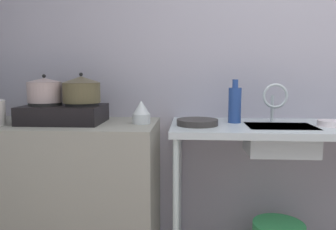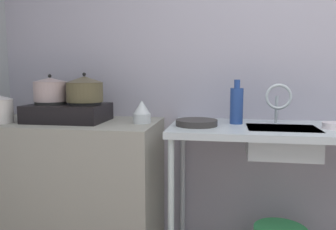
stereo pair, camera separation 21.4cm
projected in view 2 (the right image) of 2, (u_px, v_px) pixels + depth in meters
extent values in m
cube|color=#9E99AA|center=(325.00, 54.00, 2.28)|extent=(5.43, 0.10, 2.69)
cube|color=gray|center=(71.00, 186.00, 2.32)|extent=(1.18, 0.62, 0.90)
cube|color=#B1BDC4|center=(315.00, 131.00, 2.01)|extent=(1.72, 0.62, 0.04)
cylinder|color=#AFBFC2|center=(171.00, 212.00, 1.94)|extent=(0.04, 0.04, 0.86)
cylinder|color=#B3BBC7|center=(183.00, 182.00, 2.46)|extent=(0.04, 0.04, 0.86)
cube|color=black|center=(68.00, 113.00, 2.26)|extent=(0.50, 0.36, 0.11)
cylinder|color=black|center=(51.00, 103.00, 2.27)|extent=(0.21, 0.21, 0.02)
cylinder|color=black|center=(85.00, 103.00, 2.23)|extent=(0.21, 0.21, 0.02)
cylinder|color=#A68F8F|center=(50.00, 92.00, 2.26)|extent=(0.22, 0.22, 0.13)
cone|color=#A58D8D|center=(50.00, 80.00, 2.25)|extent=(0.22, 0.22, 0.03)
sphere|color=black|center=(50.00, 76.00, 2.25)|extent=(0.02, 0.02, 0.02)
cylinder|color=brown|center=(85.00, 92.00, 2.22)|extent=(0.24, 0.24, 0.13)
cone|color=brown|center=(84.00, 79.00, 2.21)|extent=(0.24, 0.24, 0.04)
sphere|color=black|center=(84.00, 74.00, 2.20)|extent=(0.02, 0.02, 0.02)
cylinder|color=silver|center=(142.00, 118.00, 2.18)|extent=(0.11, 0.11, 0.06)
cone|color=silver|center=(142.00, 107.00, 2.17)|extent=(0.11, 0.11, 0.08)
cube|color=#B1BDC4|center=(282.00, 142.00, 2.01)|extent=(0.41, 0.30, 0.17)
cylinder|color=#B1BDC4|center=(276.00, 110.00, 2.16)|extent=(0.02, 0.02, 0.18)
torus|color=#B1BDC4|center=(279.00, 97.00, 2.08)|extent=(0.16, 0.02, 0.16)
cylinder|color=#312E2D|center=(197.00, 123.00, 2.08)|extent=(0.26, 0.26, 0.04)
cylinder|color=white|center=(335.00, 126.00, 1.96)|extent=(0.14, 0.14, 0.04)
cylinder|color=navy|center=(237.00, 106.00, 2.14)|extent=(0.08, 0.08, 0.23)
cylinder|color=navy|center=(237.00, 84.00, 2.12)|extent=(0.04, 0.04, 0.05)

